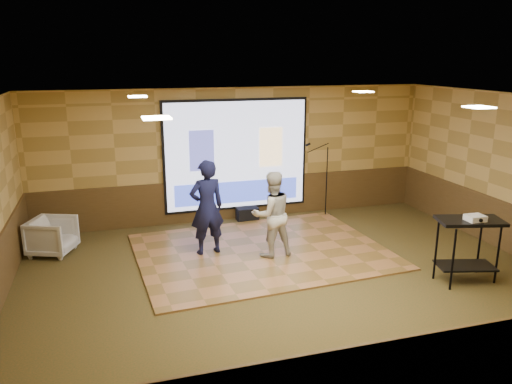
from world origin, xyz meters
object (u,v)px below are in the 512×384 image
object	(u,v)px
projector_screen	(237,156)
av_table	(469,237)
dance_floor	(262,251)
player_left	(207,207)
duffel_bag	(247,214)
banquet_chair	(52,236)
player_right	(272,214)
mic_stand	(324,196)
projector	(475,218)

from	to	relation	value
projector_screen	av_table	bearing A→B (deg)	-56.98
dance_floor	av_table	size ratio (longest dim) A/B	4.28
player_left	duffel_bag	size ratio (longest dim) A/B	3.72
av_table	banquet_chair	world-z (taller)	av_table
player_left	player_right	world-z (taller)	player_left
mic_stand	dance_floor	bearing A→B (deg)	-123.46
player_left	mic_stand	xyz separation A→B (m)	(3.08, 1.57, -0.44)
duffel_bag	projector_screen	bearing A→B (deg)	135.55
mic_stand	player_right	bearing A→B (deg)	-117.85
player_left	banquet_chair	world-z (taller)	player_left
av_table	mic_stand	bearing A→B (deg)	101.65
dance_floor	projector	size ratio (longest dim) A/B	16.32
player_left	banquet_chair	bearing A→B (deg)	-25.68
player_right	mic_stand	world-z (taller)	mic_stand
mic_stand	duffel_bag	bearing A→B (deg)	-170.06
player_left	av_table	world-z (taller)	player_left
player_left	projector_screen	bearing A→B (deg)	-127.48
projector_screen	player_right	world-z (taller)	projector_screen
projector_screen	player_right	xyz separation A→B (m)	(0.04, -2.41, -0.64)
player_right	projector	bearing A→B (deg)	138.04
duffel_bag	dance_floor	bearing A→B (deg)	-97.58
dance_floor	player_left	size ratio (longest dim) A/B	2.58
player_left	av_table	size ratio (longest dim) A/B	1.65
projector_screen	player_right	distance (m)	2.49
dance_floor	player_right	distance (m)	0.87
projector_screen	banquet_chair	xyz separation A→B (m)	(-3.91, -1.08, -1.12)
mic_stand	banquet_chair	xyz separation A→B (m)	(-5.91, -0.69, -0.14)
player_left	av_table	distance (m)	4.57
mic_stand	duffel_bag	world-z (taller)	mic_stand
player_right	projector	world-z (taller)	player_right
banquet_chair	duffel_bag	distance (m)	4.20
projector	banquet_chair	world-z (taller)	projector
mic_stand	banquet_chair	bearing A→B (deg)	-157.08
banquet_chair	projector	bearing A→B (deg)	-94.33
banquet_chair	duffel_bag	bearing A→B (deg)	-55.67
player_right	mic_stand	size ratio (longest dim) A/B	0.91
projector_screen	dance_floor	bearing A→B (deg)	-91.87
projector	player_left	bearing A→B (deg)	148.81
player_right	projector	xyz separation A→B (m)	(2.78, -2.01, 0.30)
av_table	duffel_bag	bearing A→B (deg)	122.34
player_right	duffel_bag	world-z (taller)	player_right
projector_screen	dance_floor	xyz separation A→B (m)	(-0.07, -2.14, -1.46)
banquet_chair	av_table	bearing A→B (deg)	-93.75
projector_screen	mic_stand	xyz separation A→B (m)	(2.00, -0.39, -0.98)
mic_stand	banquet_chair	distance (m)	5.95
banquet_chair	duffel_bag	world-z (taller)	banquet_chair
dance_floor	duffel_bag	size ratio (longest dim) A/B	9.62
player_left	duffel_bag	distance (m)	2.31
av_table	projector	bearing A→B (deg)	-83.71
av_table	player_left	bearing A→B (deg)	148.63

